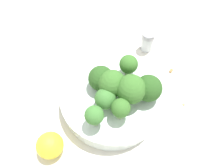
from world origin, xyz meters
name	(u,v)px	position (x,y,z in m)	size (l,w,h in m)	color
ground_plane	(112,102)	(0.00, 0.00, 0.00)	(3.00, 3.00, 0.00)	silver
bowl	(112,98)	(0.00, 0.00, 0.02)	(0.22, 0.22, 0.05)	silver
broccoli_floret_0	(129,65)	(0.04, 0.05, 0.08)	(0.04, 0.04, 0.05)	#8EB770
broccoli_floret_1	(105,99)	(-0.01, -0.03, 0.07)	(0.04, 0.04, 0.05)	#84AD66
broccoli_floret_2	(121,109)	(0.01, -0.05, 0.08)	(0.04, 0.04, 0.05)	#8EB770
broccoli_floret_3	(112,85)	(0.00, 0.00, 0.08)	(0.06, 0.06, 0.06)	#84AD66
broccoli_floret_4	(148,88)	(0.07, -0.01, 0.08)	(0.05, 0.05, 0.06)	#8EB770
broccoli_floret_5	(131,89)	(0.04, -0.02, 0.09)	(0.06, 0.06, 0.07)	#84AD66
broccoli_floret_6	(94,116)	(-0.04, -0.06, 0.08)	(0.04, 0.04, 0.06)	#8EB770
broccoli_floret_7	(101,79)	(-0.02, 0.02, 0.07)	(0.05, 0.05, 0.05)	#7A9E5B
pepper_shaker	(147,41)	(0.10, 0.15, 0.03)	(0.03, 0.03, 0.06)	#B2B7BC
lemon_wedge	(50,145)	(-0.13, -0.10, 0.03)	(0.05, 0.05, 0.05)	yellow
almond_crumb_0	(171,70)	(0.15, 0.08, 0.00)	(0.01, 0.01, 0.01)	olive
almond_crumb_1	(138,64)	(0.07, 0.10, 0.00)	(0.01, 0.00, 0.01)	tan
almond_crumb_2	(184,104)	(0.16, -0.02, 0.00)	(0.01, 0.00, 0.01)	tan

